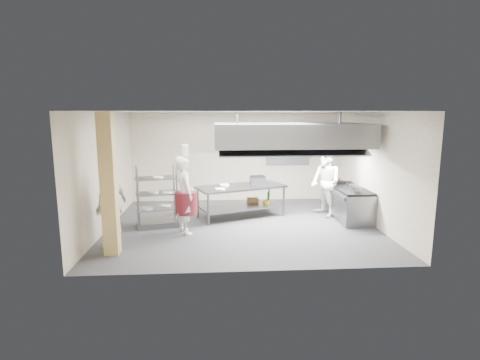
{
  "coord_description": "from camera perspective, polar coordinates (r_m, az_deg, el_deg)",
  "views": [
    {
      "loc": [
        -0.7,
        -9.66,
        2.95
      ],
      "look_at": [
        -0.04,
        0.2,
        1.2
      ],
      "focal_mm": 28.0,
      "sensor_mm": 36.0,
      "label": 1
    }
  ],
  "objects": [
    {
      "name": "island_undershelf",
      "position": [
        10.87,
        0.17,
        -4.04
      ],
      "size": [
        2.48,
        1.7,
        0.04
      ],
      "primitive_type": "cube",
      "rotation": [
        0.0,
        0.0,
        0.36
      ],
      "color": "slate",
      "rests_on": "island"
    },
    {
      "name": "exhaust_hood",
      "position": [
        10.27,
        7.43,
        6.91
      ],
      "size": [
        4.0,
        2.5,
        0.6
      ],
      "primitive_type": "cube",
      "color": "gray",
      "rests_on": "ceiling"
    },
    {
      "name": "plate_stack",
      "position": [
        10.14,
        -12.46,
        -4.06
      ],
      "size": [
        0.28,
        0.28,
        0.05
      ],
      "primitive_type": "cylinder",
      "color": "white",
      "rests_on": "pass_rack"
    },
    {
      "name": "range_top",
      "position": [
        11.04,
        16.25,
        -1.21
      ],
      "size": [
        0.78,
        1.96,
        0.06
      ],
      "primitive_type": "cube",
      "color": "black",
      "rests_on": "cooking_range"
    },
    {
      "name": "cooking_range",
      "position": [
        11.13,
        16.14,
        -3.48
      ],
      "size": [
        0.8,
        2.0,
        0.84
      ],
      "primitive_type": "cube",
      "color": "slate",
      "rests_on": "floor"
    },
    {
      "name": "floor",
      "position": [
        10.13,
        0.28,
        -6.88
      ],
      "size": [
        7.0,
        7.0,
        0.0
      ],
      "primitive_type": "plane",
      "color": "#2D2D2F",
      "rests_on": "ground"
    },
    {
      "name": "island_worktop",
      "position": [
        10.75,
        0.17,
        -1.04
      ],
      "size": [
        2.7,
        1.86,
        0.06
      ],
      "primitive_type": "cube",
      "rotation": [
        0.0,
        0.0,
        0.36
      ],
      "color": "gray",
      "rests_on": "island"
    },
    {
      "name": "island",
      "position": [
        10.84,
        0.17,
        -3.25
      ],
      "size": [
        2.7,
        1.86,
        0.91
      ],
      "primitive_type": null,
      "rotation": [
        0.0,
        0.0,
        0.36
      ],
      "color": "gray",
      "rests_on": "floor"
    },
    {
      "name": "ceiling",
      "position": [
        9.69,
        0.29,
        10.35
      ],
      "size": [
        7.0,
        7.0,
        0.0
      ],
      "primitive_type": "plane",
      "rotation": [
        3.14,
        0.0,
        0.0
      ],
      "color": "silver",
      "rests_on": "wall_back"
    },
    {
      "name": "wall_left",
      "position": [
        10.16,
        -19.81,
        1.26
      ],
      "size": [
        0.0,
        6.0,
        6.0
      ],
      "primitive_type": "plane",
      "rotation": [
        1.57,
        0.0,
        1.57
      ],
      "color": "tan",
      "rests_on": "ground"
    },
    {
      "name": "chef_head",
      "position": [
        9.33,
        -8.5,
        -2.29
      ],
      "size": [
        0.72,
        0.84,
        1.95
      ],
      "primitive_type": "imported",
      "rotation": [
        0.0,
        0.0,
        2.0
      ],
      "color": "silver",
      "rests_on": "floor"
    },
    {
      "name": "hood_strip_a",
      "position": [
        10.16,
        2.38,
        5.14
      ],
      "size": [
        1.6,
        0.12,
        0.04
      ],
      "primitive_type": "cube",
      "color": "white",
      "rests_on": "exhaust_hood"
    },
    {
      "name": "wall_back",
      "position": [
        12.76,
        -0.68,
        3.54
      ],
      "size": [
        7.0,
        0.0,
        7.0
      ],
      "primitive_type": "plane",
      "rotation": [
        1.57,
        0.0,
        0.0
      ],
      "color": "tan",
      "rests_on": "ground"
    },
    {
      "name": "chef_plating",
      "position": [
        8.8,
        -18.95,
        -3.7
      ],
      "size": [
        0.75,
        1.19,
        1.88
      ],
      "primitive_type": "imported",
      "rotation": [
        0.0,
        0.0,
        -1.85
      ],
      "color": "white",
      "rests_on": "floor"
    },
    {
      "name": "hood_strip_b",
      "position": [
        10.51,
        12.23,
        5.08
      ],
      "size": [
        1.6,
        0.12,
        0.04
      ],
      "primitive_type": "cube",
      "color": "white",
      "rests_on": "exhaust_hood"
    },
    {
      "name": "column",
      "position": [
        8.2,
        -19.37,
        -0.71
      ],
      "size": [
        0.3,
        0.3,
        3.0
      ],
      "primitive_type": "cube",
      "color": "tan",
      "rests_on": "floor"
    },
    {
      "name": "griddle",
      "position": [
        11.02,
        2.74,
        -0.05
      ],
      "size": [
        0.46,
        0.37,
        0.22
      ],
      "primitive_type": "cube",
      "rotation": [
        0.0,
        0.0,
        0.06
      ],
      "color": "slate",
      "rests_on": "island_worktop"
    },
    {
      "name": "stockpot",
      "position": [
        10.53,
        16.95,
        -1.12
      ],
      "size": [
        0.25,
        0.25,
        0.18
      ],
      "primitive_type": "cylinder",
      "color": "gray",
      "rests_on": "range_top"
    },
    {
      "name": "wall_shelf",
      "position": [
        12.83,
        7.42,
        3.49
      ],
      "size": [
        1.5,
        0.28,
        0.04
      ],
      "primitive_type": "cube",
      "color": "gray",
      "rests_on": "wall_back"
    },
    {
      "name": "pass_rack",
      "position": [
        10.07,
        -12.52,
        -2.48
      ],
      "size": [
        1.2,
        0.87,
        1.61
      ],
      "primitive_type": null,
      "rotation": [
        0.0,
        0.0,
        0.25
      ],
      "color": "slate",
      "rests_on": "floor"
    },
    {
      "name": "wicker_basket",
      "position": [
        11.22,
        1.93,
        -3.12
      ],
      "size": [
        0.34,
        0.25,
        0.14
      ],
      "primitive_type": "cube",
      "rotation": [
        0.0,
        0.0,
        0.08
      ],
      "color": "olive",
      "rests_on": "island_undershelf"
    },
    {
      "name": "chef_line",
      "position": [
        11.11,
        12.88,
        -0.38
      ],
      "size": [
        0.99,
        1.13,
        1.97
      ],
      "primitive_type": "imported",
      "rotation": [
        0.0,
        0.0,
        -1.27
      ],
      "color": "white",
      "rests_on": "floor"
    },
    {
      "name": "wall_right",
      "position": [
        10.63,
        19.46,
        1.64
      ],
      "size": [
        0.0,
        6.0,
        6.0
      ],
      "primitive_type": "plane",
      "rotation": [
        1.57,
        0.0,
        -1.57
      ],
      "color": "tan",
      "rests_on": "ground"
    }
  ]
}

